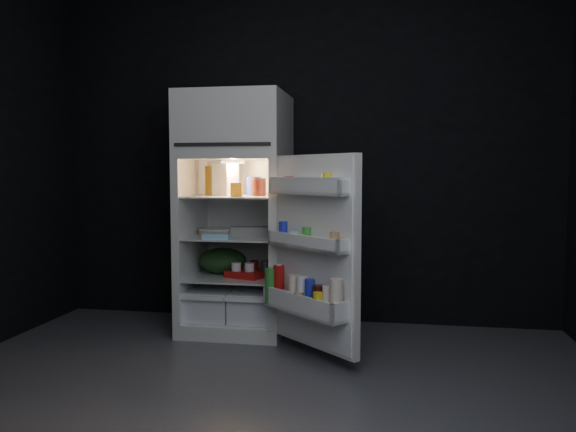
% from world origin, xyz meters
% --- Properties ---
extents(floor, '(4.00, 3.40, 0.00)m').
position_xyz_m(floor, '(0.00, 0.00, 0.00)').
color(floor, '#525257').
rests_on(floor, ground).
extents(wall_back, '(4.00, 0.00, 2.70)m').
position_xyz_m(wall_back, '(0.00, 1.70, 1.35)').
color(wall_back, black).
rests_on(wall_back, ground).
extents(wall_front, '(4.00, 0.00, 2.70)m').
position_xyz_m(wall_front, '(0.00, -1.70, 1.35)').
color(wall_front, black).
rests_on(wall_front, ground).
extents(refrigerator, '(0.76, 0.71, 1.78)m').
position_xyz_m(refrigerator, '(-0.45, 1.32, 0.96)').
color(refrigerator, silver).
rests_on(refrigerator, ground).
extents(fridge_door, '(0.66, 0.63, 1.22)m').
position_xyz_m(fridge_door, '(0.21, 0.69, 0.68)').
color(fridge_door, silver).
rests_on(fridge_door, ground).
extents(milk_jug, '(0.19, 0.19, 0.24)m').
position_xyz_m(milk_jug, '(-0.52, 1.28, 1.15)').
color(milk_jug, white).
rests_on(milk_jug, refrigerator).
extents(mayo_jar, '(0.12, 0.12, 0.14)m').
position_xyz_m(mayo_jar, '(-0.31, 1.33, 1.10)').
color(mayo_jar, '#212EB4').
rests_on(mayo_jar, refrigerator).
extents(jam_jar, '(0.13, 0.13, 0.13)m').
position_xyz_m(jam_jar, '(-0.26, 1.26, 1.09)').
color(jam_jar, black).
rests_on(jam_jar, refrigerator).
extents(amber_bottle, '(0.08, 0.08, 0.22)m').
position_xyz_m(amber_bottle, '(-0.67, 1.38, 1.14)').
color(amber_bottle, '#C7881F').
rests_on(amber_bottle, refrigerator).
extents(small_carton, '(0.09, 0.07, 0.10)m').
position_xyz_m(small_carton, '(-0.39, 1.10, 1.08)').
color(small_carton, orange).
rests_on(small_carton, refrigerator).
extents(egg_carton, '(0.34, 0.17, 0.07)m').
position_xyz_m(egg_carton, '(-0.31, 1.26, 0.76)').
color(egg_carton, gray).
rests_on(egg_carton, refrigerator).
extents(pie, '(0.37, 0.37, 0.04)m').
position_xyz_m(pie, '(-0.58, 1.31, 0.75)').
color(pie, tan).
rests_on(pie, refrigerator).
extents(flat_package, '(0.20, 0.11, 0.04)m').
position_xyz_m(flat_package, '(-0.52, 1.04, 0.75)').
color(flat_package, '#91CCE1').
rests_on(flat_package, refrigerator).
extents(wrapped_pkg, '(0.14, 0.12, 0.05)m').
position_xyz_m(wrapped_pkg, '(-0.21, 1.42, 0.75)').
color(wrapped_pkg, beige).
rests_on(wrapped_pkg, refrigerator).
extents(produce_bag, '(0.43, 0.38, 0.20)m').
position_xyz_m(produce_bag, '(-0.56, 1.33, 0.52)').
color(produce_bag, '#193815').
rests_on(produce_bag, refrigerator).
extents(yogurt_tray, '(0.30, 0.22, 0.05)m').
position_xyz_m(yogurt_tray, '(-0.36, 1.18, 0.45)').
color(yogurt_tray, '#AE120E').
rests_on(yogurt_tray, refrigerator).
extents(small_can_red, '(0.08, 0.08, 0.09)m').
position_xyz_m(small_can_red, '(-0.34, 1.43, 0.47)').
color(small_can_red, '#AE120E').
rests_on(small_can_red, refrigerator).
extents(small_can_silver, '(0.09, 0.09, 0.09)m').
position_xyz_m(small_can_silver, '(-0.25, 1.43, 0.47)').
color(small_can_silver, '#B9BABE').
rests_on(small_can_silver, refrigerator).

